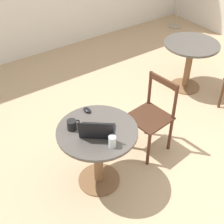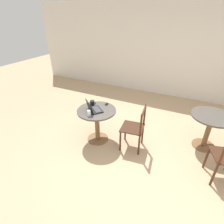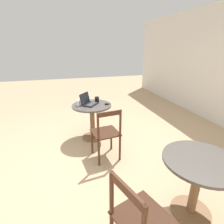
{
  "view_description": "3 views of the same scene",
  "coord_description": "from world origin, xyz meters",
  "px_view_note": "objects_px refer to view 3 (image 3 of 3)",
  "views": [
    {
      "loc": [
        -1.84,
        -1.6,
        2.61
      ],
      "look_at": [
        -0.34,
        0.53,
        0.54
      ],
      "focal_mm": 50.0,
      "sensor_mm": 36.0,
      "label": 1
    },
    {
      "loc": [
        0.84,
        -2.3,
        2.34
      ],
      "look_at": [
        -0.5,
        0.43,
        0.61
      ],
      "focal_mm": 28.0,
      "sensor_mm": 36.0,
      "label": 2
    },
    {
      "loc": [
        2.45,
        -0.3,
        1.77
      ],
      "look_at": [
        -0.44,
        0.55,
        0.63
      ],
      "focal_mm": 28.0,
      "sensor_mm": 36.0,
      "label": 3
    }
  ],
  "objects_px": {
    "cafe_table_near": "(92,114)",
    "laptop": "(89,102)",
    "mouse": "(107,104)",
    "cafe_table_mid": "(198,174)",
    "chair_near_right": "(106,134)",
    "chair_mid_front": "(138,221)",
    "mug": "(97,99)",
    "drinking_glass": "(78,103)"
  },
  "relations": [
    {
      "from": "cafe_table_mid",
      "to": "laptop",
      "type": "relative_size",
      "value": 1.91
    },
    {
      "from": "cafe_table_near",
      "to": "chair_near_right",
      "type": "height_order",
      "value": "chair_near_right"
    },
    {
      "from": "chair_near_right",
      "to": "mug",
      "type": "height_order",
      "value": "chair_near_right"
    },
    {
      "from": "mouse",
      "to": "drinking_glass",
      "type": "distance_m",
      "value": 0.55
    },
    {
      "from": "drinking_glass",
      "to": "chair_near_right",
      "type": "bearing_deg",
      "value": 23.93
    },
    {
      "from": "cafe_table_near",
      "to": "mouse",
      "type": "distance_m",
      "value": 0.36
    },
    {
      "from": "cafe_table_near",
      "to": "chair_mid_front",
      "type": "height_order",
      "value": "chair_mid_front"
    },
    {
      "from": "cafe_table_near",
      "to": "chair_mid_front",
      "type": "xyz_separation_m",
      "value": [
        2.28,
        -0.03,
        -0.07
      ]
    },
    {
      "from": "mug",
      "to": "drinking_glass",
      "type": "relative_size",
      "value": 1.17
    },
    {
      "from": "cafe_table_near",
      "to": "laptop",
      "type": "distance_m",
      "value": 0.24
    },
    {
      "from": "cafe_table_near",
      "to": "laptop",
      "type": "relative_size",
      "value": 1.91
    },
    {
      "from": "cafe_table_mid",
      "to": "chair_mid_front",
      "type": "bearing_deg",
      "value": -72.12
    },
    {
      "from": "cafe_table_near",
      "to": "cafe_table_mid",
      "type": "distance_m",
      "value": 2.16
    },
    {
      "from": "mouse",
      "to": "drinking_glass",
      "type": "xyz_separation_m",
      "value": [
        -0.08,
        -0.54,
        0.04
      ]
    },
    {
      "from": "cafe_table_near",
      "to": "chair_near_right",
      "type": "distance_m",
      "value": 0.77
    },
    {
      "from": "cafe_table_near",
      "to": "drinking_glass",
      "type": "xyz_separation_m",
      "value": [
        -0.01,
        -0.25,
        0.24
      ]
    },
    {
      "from": "cafe_table_mid",
      "to": "mouse",
      "type": "relative_size",
      "value": 7.58
    },
    {
      "from": "cafe_table_mid",
      "to": "mouse",
      "type": "height_order",
      "value": "mouse"
    },
    {
      "from": "cafe_table_mid",
      "to": "laptop",
      "type": "xyz_separation_m",
      "value": [
        -2.05,
        -0.8,
        0.23
      ]
    },
    {
      "from": "mouse",
      "to": "cafe_table_near",
      "type": "bearing_deg",
      "value": -103.49
    },
    {
      "from": "chair_near_right",
      "to": "mug",
      "type": "xyz_separation_m",
      "value": [
        -0.94,
        0.05,
        0.31
      ]
    },
    {
      "from": "chair_mid_front",
      "to": "laptop",
      "type": "xyz_separation_m",
      "value": [
        -2.31,
        -0.01,
        0.3
      ]
    },
    {
      "from": "chair_mid_front",
      "to": "mouse",
      "type": "xyz_separation_m",
      "value": [
        -2.21,
        0.32,
        0.27
      ]
    },
    {
      "from": "chair_near_right",
      "to": "drinking_glass",
      "type": "distance_m",
      "value": 0.9
    },
    {
      "from": "mug",
      "to": "drinking_glass",
      "type": "height_order",
      "value": "drinking_glass"
    },
    {
      "from": "mug",
      "to": "mouse",
      "type": "bearing_deg",
      "value": 30.71
    },
    {
      "from": "cafe_table_near",
      "to": "chair_mid_front",
      "type": "bearing_deg",
      "value": -0.86
    },
    {
      "from": "cafe_table_mid",
      "to": "mouse",
      "type": "xyz_separation_m",
      "value": [
        -1.95,
        -0.46,
        0.2
      ]
    },
    {
      "from": "mug",
      "to": "chair_near_right",
      "type": "bearing_deg",
      "value": -3.11
    },
    {
      "from": "mug",
      "to": "cafe_table_mid",
      "type": "bearing_deg",
      "value": 15.37
    },
    {
      "from": "mug",
      "to": "drinking_glass",
      "type": "distance_m",
      "value": 0.43
    },
    {
      "from": "chair_near_right",
      "to": "chair_mid_front",
      "type": "bearing_deg",
      "value": -4.73
    },
    {
      "from": "cafe_table_mid",
      "to": "chair_near_right",
      "type": "xyz_separation_m",
      "value": [
        -1.26,
        -0.66,
        -0.07
      ]
    },
    {
      "from": "cafe_table_mid",
      "to": "chair_mid_front",
      "type": "xyz_separation_m",
      "value": [
        0.25,
        -0.78,
        -0.07
      ]
    },
    {
      "from": "cafe_table_near",
      "to": "mouse",
      "type": "height_order",
      "value": "mouse"
    },
    {
      "from": "mug",
      "to": "drinking_glass",
      "type": "xyz_separation_m",
      "value": [
        0.17,
        -0.39,
        0.01
      ]
    },
    {
      "from": "cafe_table_near",
      "to": "chair_near_right",
      "type": "bearing_deg",
      "value": 6.8
    },
    {
      "from": "cafe_table_near",
      "to": "cafe_table_mid",
      "type": "height_order",
      "value": "same"
    },
    {
      "from": "chair_mid_front",
      "to": "mug",
      "type": "relative_size",
      "value": 6.93
    },
    {
      "from": "chair_near_right",
      "to": "laptop",
      "type": "xyz_separation_m",
      "value": [
        -0.79,
        -0.14,
        0.3
      ]
    },
    {
      "from": "laptop",
      "to": "mouse",
      "type": "distance_m",
      "value": 0.35
    },
    {
      "from": "laptop",
      "to": "mug",
      "type": "bearing_deg",
      "value": 127.73
    }
  ]
}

